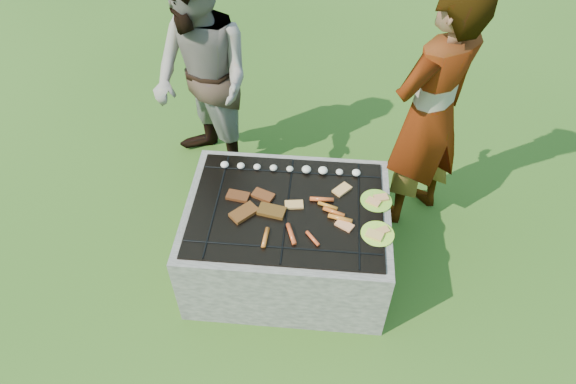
# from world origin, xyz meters

# --- Properties ---
(lawn) EXTENTS (60.00, 60.00, 0.00)m
(lawn) POSITION_xyz_m (0.00, 0.00, 0.00)
(lawn) COLOR #234812
(lawn) RESTS_ON ground
(fire_pit) EXTENTS (1.30, 1.00, 0.62)m
(fire_pit) POSITION_xyz_m (0.00, 0.00, 0.28)
(fire_pit) COLOR #A59E92
(fire_pit) RESTS_ON ground
(mushrooms) EXTENTS (0.94, 0.06, 0.04)m
(mushrooms) POSITION_xyz_m (0.02, 0.33, 0.63)
(mushrooms) COLOR #F5E7CF
(mushrooms) RESTS_ON fire_pit
(pork_slabs) EXTENTS (0.40, 0.32, 0.03)m
(pork_slabs) POSITION_xyz_m (-0.20, -0.02, 0.62)
(pork_slabs) COLOR brown
(pork_slabs) RESTS_ON fire_pit
(sausages) EXTENTS (0.53, 0.43, 0.03)m
(sausages) POSITION_xyz_m (0.17, -0.10, 0.63)
(sausages) COLOR #CF5422
(sausages) RESTS_ON fire_pit
(bread_on_grate) EXTENTS (0.44, 0.42, 0.02)m
(bread_on_grate) POSITION_xyz_m (0.24, 0.04, 0.62)
(bread_on_grate) COLOR tan
(bread_on_grate) RESTS_ON fire_pit
(plate_far) EXTENTS (0.23, 0.23, 0.03)m
(plate_far) POSITION_xyz_m (0.56, 0.11, 0.61)
(plate_far) COLOR #C7DC34
(plate_far) RESTS_ON fire_pit
(plate_near) EXTENTS (0.25, 0.25, 0.03)m
(plate_near) POSITION_xyz_m (0.56, -0.16, 0.61)
(plate_near) COLOR #E3FF3C
(plate_near) RESTS_ON fire_pit
(cook) EXTENTS (0.80, 0.76, 1.84)m
(cook) POSITION_xyz_m (0.89, 0.63, 0.92)
(cook) COLOR gray
(cook) RESTS_ON ground
(bystander) EXTENTS (1.07, 1.07, 1.75)m
(bystander) POSITION_xyz_m (-0.70, 0.94, 0.88)
(bystander) COLOR gray
(bystander) RESTS_ON ground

